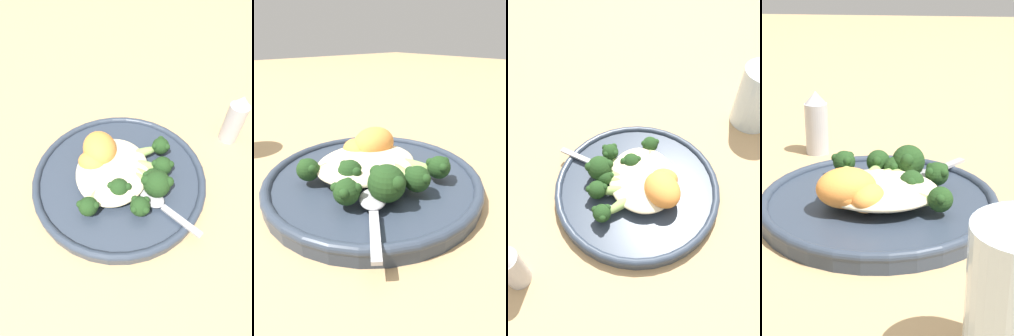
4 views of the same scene
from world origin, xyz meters
The scene contains 14 objects.
ground_plane centered at (0.00, 0.00, 0.00)m, with size 4.00×4.00×0.00m, color tan.
plate centered at (-0.01, -0.02, 0.01)m, with size 0.27×0.27×0.02m.
quinoa_mound centered at (-0.01, -0.03, 0.03)m, with size 0.13×0.11×0.02m, color beige.
broccoli_stalk_0 centered at (0.02, -0.04, 0.03)m, with size 0.12×0.06×0.03m.
broccoli_stalk_1 centered at (0.01, -0.02, 0.03)m, with size 0.08×0.04×0.03m.
broccoli_stalk_2 centered at (0.03, 0.01, 0.03)m, with size 0.11×0.07×0.03m.
broccoli_stalk_3 centered at (0.01, 0.03, 0.04)m, with size 0.08×0.10×0.04m.
broccoli_stalk_4 centered at (-0.01, 0.01, 0.03)m, with size 0.06×0.09×0.03m.
broccoli_stalk_5 centered at (-0.02, 0.02, 0.03)m, with size 0.03×0.11×0.03m.
broccoli_stalk_6 centered at (-0.05, 0.02, 0.03)m, with size 0.07×0.10×0.03m.
sweet_potato_chunk_0 centered at (-0.04, -0.05, 0.04)m, with size 0.06×0.05×0.04m, color orange.
sweet_potato_chunk_1 centered at (-0.04, -0.05, 0.04)m, with size 0.05×0.04×0.03m, color orange.
sweet_potato_chunk_2 centered at (-0.02, -0.06, 0.04)m, with size 0.04×0.04×0.03m, color orange.
spoon centered at (0.04, 0.04, 0.03)m, with size 0.08×0.09×0.01m.
Camera 2 is at (0.17, 0.21, 0.18)m, focal length 28.00 mm.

